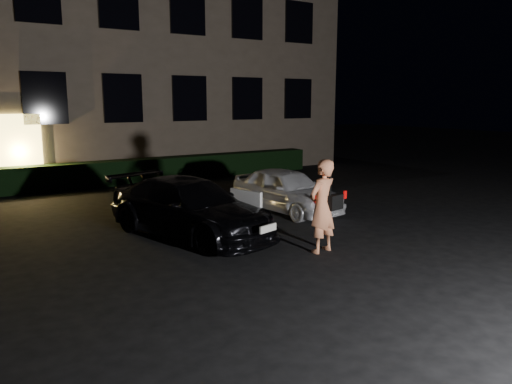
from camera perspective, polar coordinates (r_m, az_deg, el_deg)
ground at (r=9.33m, az=7.21°, el=-7.93°), size 80.00×80.00×0.00m
building at (r=22.71m, az=-18.62°, el=17.67°), size 20.00×8.11×12.00m
hedge at (r=18.37m, az=-14.17°, el=2.28°), size 15.00×0.70×0.85m
sedan at (r=10.96m, az=-7.52°, el=-1.78°), size 2.85×4.61×1.25m
hatch at (r=13.28m, az=3.47°, el=0.25°), size 1.70×3.55×1.17m
man at (r=9.71m, az=7.62°, el=-1.60°), size 0.82×0.57×1.83m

